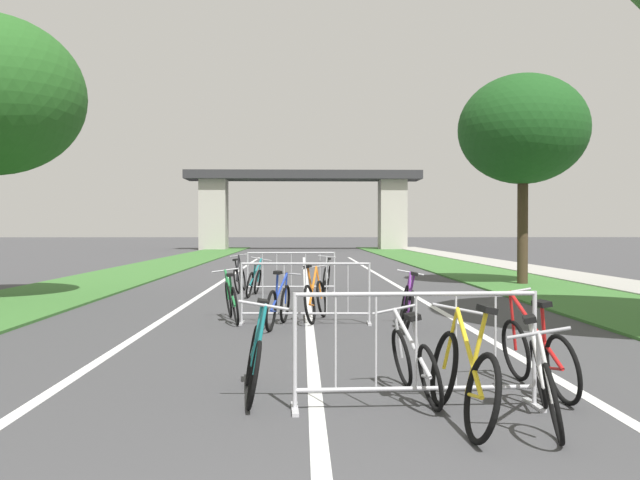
% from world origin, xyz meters
% --- Properties ---
extents(grass_verge_left, '(3.21, 65.54, 0.05)m').
position_xyz_m(grass_verge_left, '(-6.35, 26.81, 0.03)').
color(grass_verge_left, '#386B2D').
rests_on(grass_verge_left, ground).
extents(grass_verge_right, '(3.21, 65.54, 0.05)m').
position_xyz_m(grass_verge_right, '(6.35, 26.81, 0.03)').
color(grass_verge_right, '#386B2D').
rests_on(grass_verge_right, ground).
extents(sidewalk_path_right, '(2.11, 65.54, 0.08)m').
position_xyz_m(sidewalk_path_right, '(9.01, 26.81, 0.04)').
color(sidewalk_path_right, '#9E9B93').
rests_on(sidewalk_path_right, ground).
extents(lane_stripe_center, '(0.14, 37.92, 0.01)m').
position_xyz_m(lane_stripe_center, '(0.00, 18.96, 0.00)').
color(lane_stripe_center, silver).
rests_on(lane_stripe_center, ground).
extents(lane_stripe_right_lane, '(0.14, 37.92, 0.01)m').
position_xyz_m(lane_stripe_right_lane, '(2.61, 18.96, 0.00)').
color(lane_stripe_right_lane, silver).
rests_on(lane_stripe_right_lane, ground).
extents(lane_stripe_left_lane, '(0.14, 37.92, 0.01)m').
position_xyz_m(lane_stripe_left_lane, '(-2.61, 18.96, 0.00)').
color(lane_stripe_left_lane, silver).
rests_on(lane_stripe_left_lane, ground).
extents(overpass_bridge, '(19.08, 3.50, 6.39)m').
position_xyz_m(overpass_bridge, '(0.00, 54.17, 4.26)').
color(overpass_bridge, '#2D2D30').
rests_on(overpass_bridge, ground).
extents(tree_right_oak_mid, '(3.73, 3.73, 6.11)m').
position_xyz_m(tree_right_oak_mid, '(6.28, 17.68, 4.50)').
color(tree_right_oak_mid, '#3D2D1E').
rests_on(tree_right_oak_mid, ground).
extents(crowd_barrier_nearest, '(2.25, 0.53, 1.05)m').
position_xyz_m(crowd_barrier_nearest, '(0.90, 4.04, 0.52)').
color(crowd_barrier_nearest, '#ADADB2').
rests_on(crowd_barrier_nearest, ground).
extents(crowd_barrier_second, '(2.25, 0.52, 1.05)m').
position_xyz_m(crowd_barrier_second, '(-0.07, 9.60, 0.52)').
color(crowd_barrier_second, '#ADADB2').
rests_on(crowd_barrier_second, ground).
extents(crowd_barrier_third, '(2.25, 0.54, 1.05)m').
position_xyz_m(crowd_barrier_third, '(-0.39, 15.16, 0.52)').
color(crowd_barrier_third, '#ADADB2').
rests_on(crowd_barrier_third, ground).
extents(bicycle_silver_0, '(0.53, 1.58, 0.85)m').
position_xyz_m(bicycle_silver_0, '(0.94, 4.40, 0.35)').
color(bicycle_silver_0, black).
rests_on(bicycle_silver_0, ground).
extents(bicycle_teal_1, '(0.58, 1.65, 0.94)m').
position_xyz_m(bicycle_teal_1, '(-1.28, 14.56, 0.35)').
color(bicycle_teal_1, black).
rests_on(bicycle_teal_1, ground).
extents(bicycle_orange_2, '(0.54, 1.70, 1.01)m').
position_xyz_m(bicycle_orange_2, '(0.11, 10.01, 0.38)').
color(bicycle_orange_2, black).
rests_on(bicycle_orange_2, ground).
extents(bicycle_yellow_3, '(0.47, 1.79, 1.01)m').
position_xyz_m(bicycle_yellow_3, '(1.20, 3.55, 0.38)').
color(bicycle_yellow_3, black).
rests_on(bicycle_yellow_3, ground).
extents(bicycle_red_4, '(0.53, 1.69, 1.00)m').
position_xyz_m(bicycle_red_4, '(2.19, 4.62, 0.37)').
color(bicycle_red_4, black).
rests_on(bicycle_red_4, ground).
extents(bicycle_black_5, '(0.46, 1.64, 0.98)m').
position_xyz_m(bicycle_black_5, '(-1.73, 15.65, 0.37)').
color(bicycle_black_5, black).
rests_on(bicycle_black_5, ground).
extents(bicycle_blue_6, '(0.58, 1.73, 0.95)m').
position_xyz_m(bicycle_blue_6, '(-0.51, 9.23, 0.37)').
color(bicycle_blue_6, black).
rests_on(bicycle_blue_6, ground).
extents(bicycle_green_7, '(0.65, 1.74, 0.91)m').
position_xyz_m(bicycle_green_7, '(-1.36, 9.98, 0.37)').
color(bicycle_green_7, black).
rests_on(bicycle_green_7, ground).
extents(bicycle_purple_8, '(0.52, 1.73, 0.94)m').
position_xyz_m(bicycle_purple_8, '(1.58, 9.01, 0.37)').
color(bicycle_purple_8, black).
rests_on(bicycle_purple_8, ground).
extents(bicycle_white_9, '(0.71, 1.67, 0.88)m').
position_xyz_m(bicycle_white_9, '(1.86, 3.51, 0.36)').
color(bicycle_white_9, black).
rests_on(bicycle_white_9, ground).
extents(bicycle_silver_10, '(0.45, 1.78, 0.97)m').
position_xyz_m(bicycle_silver_10, '(0.51, 15.58, 0.37)').
color(bicycle_silver_10, black).
rests_on(bicycle_silver_10, ground).
extents(bicycle_teal_11, '(0.54, 1.60, 0.98)m').
position_xyz_m(bicycle_teal_11, '(-0.59, 4.52, 0.36)').
color(bicycle_teal_11, black).
rests_on(bicycle_teal_11, ground).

